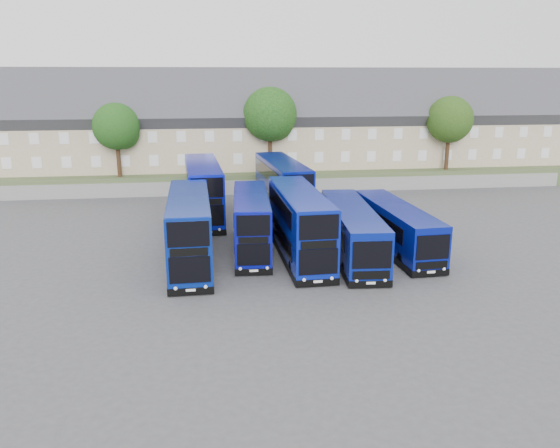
{
  "coord_description": "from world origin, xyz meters",
  "views": [
    {
      "loc": [
        -4.47,
        -33.42,
        12.31
      ],
      "look_at": [
        0.24,
        3.31,
        2.2
      ],
      "focal_mm": 35.0,
      "sensor_mm": 36.0,
      "label": 1
    }
  ],
  "objects_px": {
    "tree_mid": "(271,116)",
    "dd_front_left": "(190,231)",
    "dd_front_mid": "(251,224)",
    "tree_west": "(118,128)",
    "coach_east_a": "(352,233)",
    "tree_east": "(451,121)",
    "tree_far": "(473,113)"
  },
  "relations": [
    {
      "from": "dd_front_left",
      "to": "tree_east",
      "type": "height_order",
      "value": "tree_east"
    },
    {
      "from": "tree_mid",
      "to": "tree_east",
      "type": "xyz_separation_m",
      "value": [
        20.0,
        -0.5,
        -0.68
      ]
    },
    {
      "from": "dd_front_mid",
      "to": "tree_east",
      "type": "relative_size",
      "value": 1.3
    },
    {
      "from": "tree_east",
      "to": "dd_front_left",
      "type": "bearing_deg",
      "value": -140.63
    },
    {
      "from": "dd_front_mid",
      "to": "tree_mid",
      "type": "xyz_separation_m",
      "value": [
        3.87,
        21.45,
        6.02
      ]
    },
    {
      "from": "dd_front_left",
      "to": "dd_front_mid",
      "type": "distance_m",
      "value": 4.8
    },
    {
      "from": "dd_front_left",
      "to": "tree_west",
      "type": "relative_size",
      "value": 1.54
    },
    {
      "from": "coach_east_a",
      "to": "tree_far",
      "type": "distance_m",
      "value": 38.15
    },
    {
      "from": "coach_east_a",
      "to": "dd_front_mid",
      "type": "bearing_deg",
      "value": 168.49
    },
    {
      "from": "dd_front_left",
      "to": "dd_front_mid",
      "type": "height_order",
      "value": "dd_front_left"
    },
    {
      "from": "coach_east_a",
      "to": "tree_east",
      "type": "height_order",
      "value": "tree_east"
    },
    {
      "from": "dd_front_mid",
      "to": "coach_east_a",
      "type": "bearing_deg",
      "value": -12.43
    },
    {
      "from": "dd_front_mid",
      "to": "tree_mid",
      "type": "height_order",
      "value": "tree_mid"
    },
    {
      "from": "tree_mid",
      "to": "dd_front_left",
      "type": "bearing_deg",
      "value": -109.06
    },
    {
      "from": "dd_front_mid",
      "to": "tree_far",
      "type": "xyz_separation_m",
      "value": [
        29.87,
        27.95,
        5.68
      ]
    },
    {
      "from": "tree_far",
      "to": "dd_front_left",
      "type": "bearing_deg",
      "value": -138.61
    },
    {
      "from": "tree_mid",
      "to": "tree_east",
      "type": "height_order",
      "value": "tree_mid"
    },
    {
      "from": "tree_mid",
      "to": "tree_west",
      "type": "bearing_deg",
      "value": -178.21
    },
    {
      "from": "dd_front_left",
      "to": "tree_east",
      "type": "xyz_separation_m",
      "value": [
        28.15,
        23.1,
        5.11
      ]
    },
    {
      "from": "dd_front_mid",
      "to": "tree_east",
      "type": "bearing_deg",
      "value": 44.24
    },
    {
      "from": "coach_east_a",
      "to": "dd_front_left",
      "type": "bearing_deg",
      "value": -174.82
    },
    {
      "from": "tree_west",
      "to": "tree_mid",
      "type": "bearing_deg",
      "value": 1.79
    },
    {
      "from": "tree_west",
      "to": "tree_mid",
      "type": "relative_size",
      "value": 0.83
    },
    {
      "from": "dd_front_left",
      "to": "tree_far",
      "type": "height_order",
      "value": "tree_far"
    },
    {
      "from": "dd_front_left",
      "to": "tree_mid",
      "type": "bearing_deg",
      "value": 69.39
    },
    {
      "from": "tree_far",
      "to": "tree_mid",
      "type": "bearing_deg",
      "value": -165.96
    },
    {
      "from": "dd_front_left",
      "to": "tree_east",
      "type": "distance_m",
      "value": 36.78
    },
    {
      "from": "coach_east_a",
      "to": "tree_east",
      "type": "distance_m",
      "value": 29.03
    },
    {
      "from": "tree_west",
      "to": "tree_east",
      "type": "bearing_deg",
      "value": 0.0
    },
    {
      "from": "coach_east_a",
      "to": "tree_west",
      "type": "xyz_separation_m",
      "value": [
        -19.02,
        22.85,
        5.35
      ]
    },
    {
      "from": "dd_front_mid",
      "to": "tree_far",
      "type": "bearing_deg",
      "value": 46.07
    },
    {
      "from": "tree_west",
      "to": "tree_east",
      "type": "distance_m",
      "value": 36.0
    }
  ]
}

